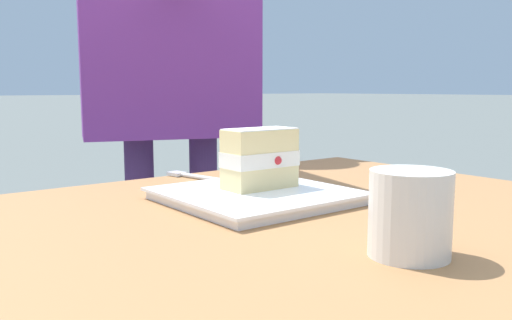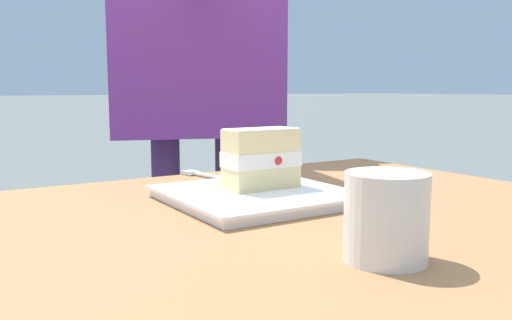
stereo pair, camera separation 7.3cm
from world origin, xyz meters
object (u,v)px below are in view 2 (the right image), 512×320
object	(u,v)px
cake_slice	(261,158)
dessert_plate	(256,196)
dessert_fork	(210,176)
coffee_cup	(386,216)
diner_person	(196,35)

from	to	relation	value
cake_slice	dessert_plate	bearing A→B (deg)	-142.94
dessert_plate	dessert_fork	xyz separation A→B (m)	(0.03, 0.21, -0.00)
cake_slice	dessert_fork	bearing A→B (deg)	84.50
coffee_cup	dessert_plate	bearing A→B (deg)	82.66
cake_slice	diner_person	xyz separation A→B (m)	(0.20, 0.61, 0.23)
dessert_fork	coffee_cup	distance (m)	0.49
dessert_fork	dessert_plate	bearing A→B (deg)	-99.37
coffee_cup	diner_person	xyz separation A→B (m)	(0.25, 0.90, 0.25)
dessert_plate	coffee_cup	world-z (taller)	coffee_cup
dessert_fork	coffee_cup	bearing A→B (deg)	-98.20
diner_person	coffee_cup	bearing A→B (deg)	-105.36
coffee_cup	diner_person	bearing A→B (deg)	74.64
dessert_plate	diner_person	xyz separation A→B (m)	(0.21, 0.62, 0.28)
dessert_fork	diner_person	distance (m)	0.54
cake_slice	diner_person	distance (m)	0.68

